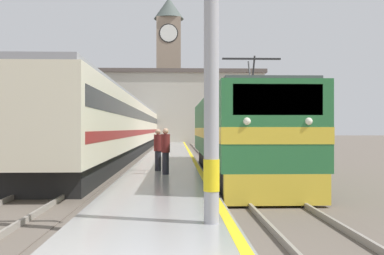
{
  "coord_description": "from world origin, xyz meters",
  "views": [
    {
      "loc": [
        0.45,
        -4.76,
        2.07
      ],
      "look_at": [
        1.36,
        21.03,
        2.13
      ],
      "focal_mm": 42.0,
      "sensor_mm": 36.0,
      "label": 1
    }
  ],
  "objects_px": {
    "locomotive_train": "(236,134)",
    "second_waiting_passenger": "(158,149)",
    "clock_tower": "(169,65)",
    "person_on_platform": "(166,150)",
    "passenger_train": "(130,127)",
    "catenary_mast": "(214,18)"
  },
  "relations": [
    {
      "from": "locomotive_train",
      "to": "person_on_platform",
      "type": "distance_m",
      "value": 3.67
    },
    {
      "from": "second_waiting_passenger",
      "to": "clock_tower",
      "type": "relative_size",
      "value": 0.08
    },
    {
      "from": "passenger_train",
      "to": "clock_tower",
      "type": "height_order",
      "value": "clock_tower"
    },
    {
      "from": "locomotive_train",
      "to": "catenary_mast",
      "type": "height_order",
      "value": "catenary_mast"
    },
    {
      "from": "clock_tower",
      "to": "catenary_mast",
      "type": "bearing_deg",
      "value": -88.29
    },
    {
      "from": "person_on_platform",
      "to": "second_waiting_passenger",
      "type": "height_order",
      "value": "person_on_platform"
    },
    {
      "from": "clock_tower",
      "to": "person_on_platform",
      "type": "bearing_deg",
      "value": -89.19
    },
    {
      "from": "locomotive_train",
      "to": "person_on_platform",
      "type": "relative_size",
      "value": 9.09
    },
    {
      "from": "person_on_platform",
      "to": "passenger_train",
      "type": "bearing_deg",
      "value": 99.57
    },
    {
      "from": "person_on_platform",
      "to": "second_waiting_passenger",
      "type": "bearing_deg",
      "value": 103.6
    },
    {
      "from": "catenary_mast",
      "to": "clock_tower",
      "type": "relative_size",
      "value": 0.34
    },
    {
      "from": "second_waiting_passenger",
      "to": "locomotive_train",
      "type": "bearing_deg",
      "value": 9.42
    },
    {
      "from": "catenary_mast",
      "to": "person_on_platform",
      "type": "distance_m",
      "value": 9.54
    },
    {
      "from": "person_on_platform",
      "to": "locomotive_train",
      "type": "bearing_deg",
      "value": 33.85
    },
    {
      "from": "passenger_train",
      "to": "second_waiting_passenger",
      "type": "distance_m",
      "value": 19.98
    },
    {
      "from": "passenger_train",
      "to": "catenary_mast",
      "type": "xyz_separation_m",
      "value": [
        4.7,
        -30.18,
        1.94
      ]
    },
    {
      "from": "locomotive_train",
      "to": "passenger_train",
      "type": "bearing_deg",
      "value": 108.98
    },
    {
      "from": "locomotive_train",
      "to": "passenger_train",
      "type": "xyz_separation_m",
      "value": [
        -6.58,
        19.14,
        0.39
      ]
    },
    {
      "from": "clock_tower",
      "to": "second_waiting_passenger",
      "type": "bearing_deg",
      "value": -89.54
    },
    {
      "from": "passenger_train",
      "to": "clock_tower",
      "type": "relative_size",
      "value": 2.29
    },
    {
      "from": "locomotive_train",
      "to": "second_waiting_passenger",
      "type": "height_order",
      "value": "locomotive_train"
    },
    {
      "from": "passenger_train",
      "to": "person_on_platform",
      "type": "height_order",
      "value": "passenger_train"
    }
  ]
}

